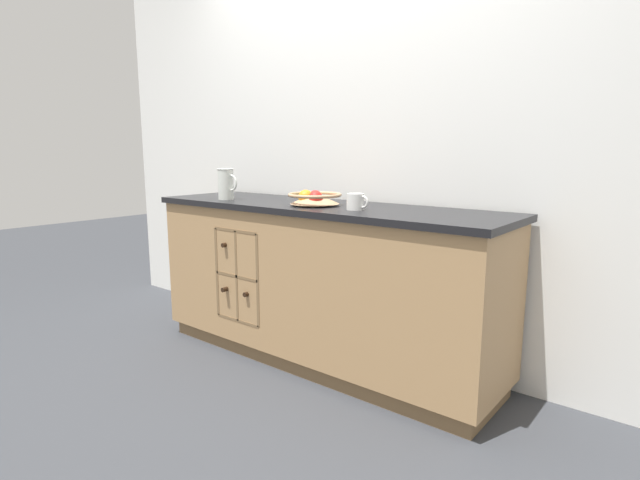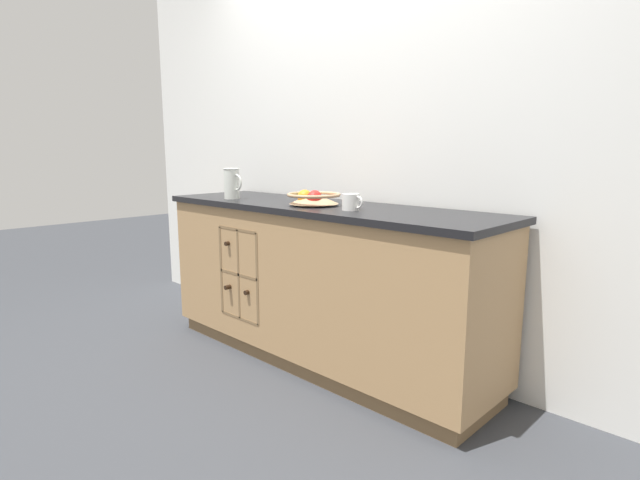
{
  "view_description": "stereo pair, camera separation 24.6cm",
  "coord_description": "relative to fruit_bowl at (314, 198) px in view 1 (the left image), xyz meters",
  "views": [
    {
      "loc": [
        1.74,
        -2.16,
        1.22
      ],
      "look_at": [
        0.0,
        0.0,
        0.72
      ],
      "focal_mm": 28.0,
      "sensor_mm": 36.0,
      "label": 1
    },
    {
      "loc": [
        1.93,
        -2.0,
        1.22
      ],
      "look_at": [
        0.0,
        0.0,
        0.72
      ],
      "focal_mm": 28.0,
      "sensor_mm": 36.0,
      "label": 2
    }
  ],
  "objects": [
    {
      "name": "ground_plane",
      "position": [
        -0.01,
        0.07,
        -0.97
      ],
      "size": [
        14.0,
        14.0,
        0.0
      ],
      "primitive_type": "plane",
      "color": "#383A3F"
    },
    {
      "name": "back_wall",
      "position": [
        -0.01,
        0.42,
        0.31
      ],
      "size": [
        4.52,
        0.06,
        2.55
      ],
      "primitive_type": "cube",
      "color": "white",
      "rests_on": "ground_plane"
    },
    {
      "name": "kitchen_island",
      "position": [
        -0.01,
        0.06,
        -0.5
      ],
      "size": [
        2.16,
        0.62,
        0.92
      ],
      "color": "brown",
      "rests_on": "ground_plane"
    },
    {
      "name": "fruit_bowl",
      "position": [
        0.0,
        0.0,
        0.0
      ],
      "size": [
        0.29,
        0.29,
        0.09
      ],
      "color": "tan",
      "rests_on": "kitchen_island"
    },
    {
      "name": "white_pitcher",
      "position": [
        -0.63,
        -0.08,
        0.06
      ],
      "size": [
        0.15,
        0.1,
        0.19
      ],
      "color": "silver",
      "rests_on": "kitchen_island"
    },
    {
      "name": "ceramic_mug",
      "position": [
        0.3,
        -0.03,
        -0.0
      ],
      "size": [
        0.12,
        0.09,
        0.08
      ],
      "color": "white",
      "rests_on": "kitchen_island"
    }
  ]
}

